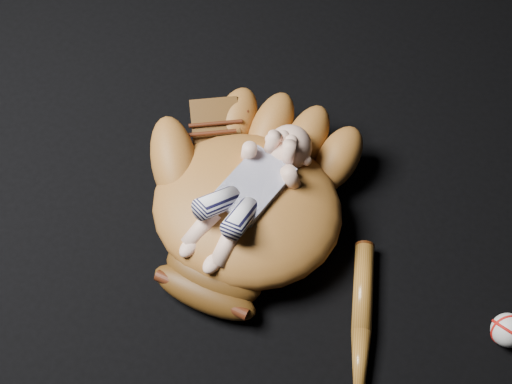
# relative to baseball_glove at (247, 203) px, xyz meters

# --- Properties ---
(baseball_glove) EXTENTS (0.56, 0.62, 0.17)m
(baseball_glove) POSITION_rel_baseball_glove_xyz_m (0.00, 0.00, 0.00)
(baseball_glove) COLOR brown
(baseball_glove) RESTS_ON ground
(newborn_baby) EXTENTS (0.16, 0.35, 0.14)m
(newborn_baby) POSITION_rel_baseball_glove_xyz_m (0.00, -0.01, 0.05)
(newborn_baby) COLOR beige
(newborn_baby) RESTS_ON baseball_glove
(baseball_bat) EXTENTS (0.23, 0.38, 0.04)m
(baseball_bat) POSITION_rel_baseball_glove_xyz_m (0.33, -0.09, -0.07)
(baseball_bat) COLOR brown
(baseball_bat) RESTS_ON ground
(baseball) EXTENTS (0.08, 0.08, 0.06)m
(baseball) POSITION_rel_baseball_glove_xyz_m (0.53, 0.08, -0.05)
(baseball) COLOR silver
(baseball) RESTS_ON ground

